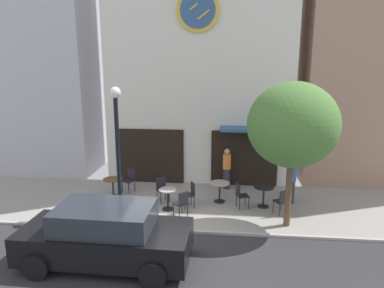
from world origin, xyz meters
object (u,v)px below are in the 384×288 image
(cafe_table_center_left, at_px, (168,196))
(pedestrian_blue, at_px, (292,181))
(cafe_chair_facing_street, at_px, (162,187))
(cafe_chair_by_entrance, at_px, (182,202))
(cafe_chair_near_tree, at_px, (240,194))
(cafe_table_rightmost, at_px, (220,188))
(street_tree, at_px, (293,125))
(cafe_chair_outer, at_px, (282,200))
(cafe_chair_mid_row, at_px, (130,178))
(parked_car_black, at_px, (106,235))
(cafe_chair_curbside, at_px, (190,193))
(street_lamp, at_px, (118,152))
(cafe_table_near_curb, at_px, (264,192))
(pedestrian_orange, at_px, (227,168))
(cafe_table_leftmost, at_px, (113,184))

(cafe_table_center_left, bearing_deg, pedestrian_blue, 13.26)
(cafe_chair_facing_street, bearing_deg, cafe_chair_by_entrance, -54.87)
(cafe_chair_near_tree, bearing_deg, cafe_table_rightmost, 146.45)
(street_tree, height_order, cafe_chair_facing_street, street_tree)
(cafe_chair_outer, height_order, cafe_chair_mid_row, same)
(parked_car_black, bearing_deg, pedestrian_blue, 39.97)
(cafe_chair_outer, bearing_deg, cafe_chair_facing_street, 169.58)
(cafe_table_center_left, distance_m, cafe_chair_near_tree, 2.55)
(cafe_chair_facing_street, bearing_deg, cafe_chair_curbside, -21.66)
(parked_car_black, bearing_deg, street_lamp, 99.95)
(cafe_chair_by_entrance, distance_m, parked_car_black, 3.33)
(cafe_table_center_left, distance_m, cafe_table_near_curb, 3.39)
(cafe_chair_curbside, height_order, parked_car_black, parked_car_black)
(cafe_table_near_curb, xyz_separation_m, pedestrian_blue, (1.03, 0.46, 0.32))
(street_lamp, relative_size, pedestrian_blue, 2.58)
(cafe_chair_curbside, xyz_separation_m, cafe_chair_near_tree, (1.77, 0.08, 0.00))
(cafe_chair_facing_street, relative_size, cafe_chair_by_entrance, 1.00)
(pedestrian_orange, bearing_deg, cafe_chair_curbside, -122.42)
(street_lamp, height_order, parked_car_black, street_lamp)
(cafe_chair_curbside, relative_size, pedestrian_blue, 0.54)
(parked_car_black, bearing_deg, cafe_chair_facing_street, 80.96)
(cafe_chair_near_tree, bearing_deg, cafe_chair_by_entrance, -154.49)
(parked_car_black, bearing_deg, cafe_chair_outer, 34.92)
(cafe_chair_outer, distance_m, cafe_chair_by_entrance, 3.38)
(street_tree, distance_m, cafe_table_center_left, 4.87)
(street_lamp, distance_m, cafe_table_leftmost, 2.39)
(pedestrian_blue, bearing_deg, cafe_table_leftmost, -179.37)
(cafe_chair_facing_street, relative_size, cafe_chair_near_tree, 1.00)
(cafe_table_leftmost, relative_size, cafe_chair_outer, 0.81)
(cafe_table_center_left, height_order, cafe_table_near_curb, cafe_table_near_curb)
(cafe_chair_by_entrance, height_order, cafe_chair_near_tree, same)
(cafe_table_leftmost, distance_m, cafe_chair_near_tree, 4.83)
(cafe_chair_near_tree, distance_m, pedestrian_blue, 1.99)
(street_tree, relative_size, cafe_chair_facing_street, 5.03)
(cafe_chair_curbside, distance_m, pedestrian_blue, 3.70)
(cafe_table_center_left, xyz_separation_m, cafe_chair_outer, (3.91, -0.04, 0.04))
(cafe_chair_outer, height_order, pedestrian_orange, pedestrian_orange)
(street_tree, relative_size, cafe_chair_outer, 5.03)
(cafe_table_leftmost, height_order, cafe_chair_outer, cafe_chair_outer)
(cafe_table_center_left, height_order, cafe_chair_facing_street, cafe_chair_facing_street)
(street_lamp, xyz_separation_m, cafe_chair_near_tree, (4.04, 0.96, -1.66))
(pedestrian_orange, bearing_deg, cafe_chair_by_entrance, -117.03)
(cafe_chair_facing_street, relative_size, pedestrian_blue, 0.54)
(cafe_table_leftmost, xyz_separation_m, cafe_table_rightmost, (4.05, -0.09, 0.02))
(cafe_table_rightmost, distance_m, cafe_chair_curbside, 1.17)
(cafe_table_rightmost, xyz_separation_m, cafe_chair_near_tree, (0.74, -0.49, -0.01))
(street_tree, bearing_deg, cafe_table_near_curb, 113.15)
(cafe_chair_mid_row, bearing_deg, cafe_table_leftmost, -125.67)
(cafe_table_leftmost, height_order, cafe_chair_by_entrance, cafe_chair_by_entrance)
(street_tree, distance_m, cafe_chair_outer, 2.81)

